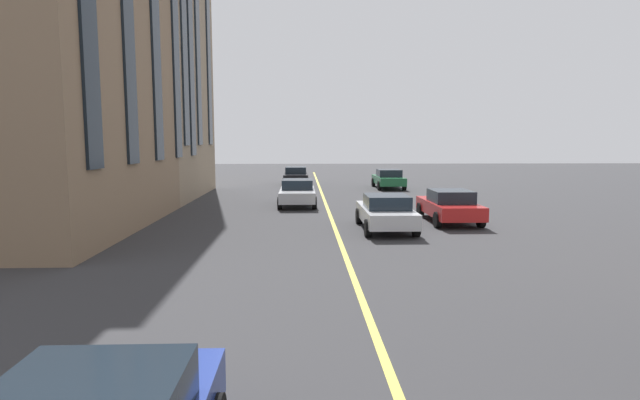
{
  "coord_description": "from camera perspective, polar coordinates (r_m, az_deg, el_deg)",
  "views": [
    {
      "loc": [
        5.61,
        1.29,
        3.43
      ],
      "look_at": [
        17.97,
        0.84,
        1.97
      ],
      "focal_mm": 28.49,
      "sensor_mm": 36.0,
      "label": 1
    }
  ],
  "objects": [
    {
      "name": "building_left_near",
      "position": [
        34.69,
        -25.3,
        19.13
      ],
      "size": [
        10.71,
        13.49,
        22.5
      ],
      "color": "gray",
      "rests_on": "ground_plane"
    },
    {
      "name": "car_red_far",
      "position": [
        21.97,
        14.32,
        -0.61
      ],
      "size": [
        4.4,
        1.95,
        1.37
      ],
      "color": "#B21E1E",
      "rests_on": "ground_plane"
    },
    {
      "name": "building_left_far",
      "position": [
        25.65,
        -29.71,
        18.85
      ],
      "size": [
        17.34,
        10.18,
        18.38
      ],
      "color": "#846B51",
      "rests_on": "ground_plane"
    },
    {
      "name": "car_green_oncoming",
      "position": [
        36.58,
        7.7,
        2.4
      ],
      "size": [
        4.4,
        1.95,
        1.37
      ],
      "color": "#1E6038",
      "rests_on": "ground_plane"
    },
    {
      "name": "car_black_mid",
      "position": [
        39.4,
        -2.74,
        2.76
      ],
      "size": [
        4.4,
        1.95,
        1.37
      ],
      "color": "black",
      "rests_on": "ground_plane"
    },
    {
      "name": "car_silver_parked_b",
      "position": [
        26.74,
        -2.56,
        0.87
      ],
      "size": [
        4.4,
        1.95,
        1.37
      ],
      "color": "#B7BABF",
      "rests_on": "ground_plane"
    },
    {
      "name": "car_silver_parked_a",
      "position": [
        19.59,
        7.4,
        -1.33
      ],
      "size": [
        4.4,
        1.95,
        1.37
      ],
      "color": "#B7BABF",
      "rests_on": "ground_plane"
    },
    {
      "name": "lane_centre_line",
      "position": [
        14.85,
        3.0,
        -6.62
      ],
      "size": [
        80.0,
        0.16,
        0.01
      ],
      "color": "#D8C64C",
      "rests_on": "ground_plane"
    }
  ]
}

